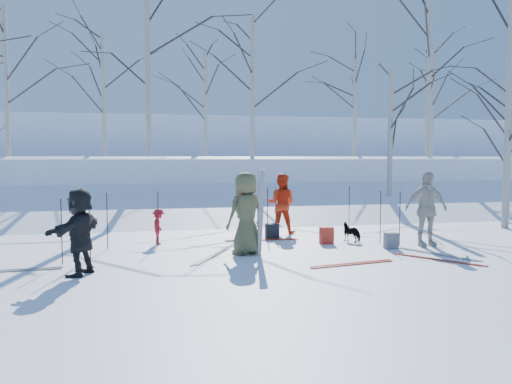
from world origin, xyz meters
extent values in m
plane|color=white|center=(0.00, 0.00, 0.00)|extent=(120.00, 120.00, 0.00)
cube|color=white|center=(0.00, 7.00, 0.15)|extent=(70.00, 9.49, 4.12)
cube|color=white|center=(0.00, 17.00, 1.00)|extent=(70.00, 18.00, 2.20)
cube|color=white|center=(0.00, 38.00, 2.00)|extent=(90.00, 30.00, 6.00)
imported|color=#4A4C2D|center=(-0.50, 0.14, 0.92)|extent=(1.06, 0.91, 1.85)
imported|color=red|center=(-0.03, 2.78, 0.81)|extent=(0.68, 0.53, 1.62)
imported|color=red|center=(1.04, 3.00, 0.85)|extent=(1.03, 0.94, 1.70)
imported|color=red|center=(-2.41, 1.87, 0.45)|extent=(0.39, 0.61, 0.89)
imported|color=beige|center=(4.00, 0.31, 0.92)|extent=(1.09, 0.49, 1.83)
imported|color=black|center=(-3.85, -1.17, 0.80)|extent=(1.07, 1.55, 1.60)
imported|color=black|center=(2.46, 1.21, 0.25)|extent=(0.55, 0.64, 0.50)
cube|color=silver|center=(-0.23, -0.08, 0.95)|extent=(0.09, 0.16, 1.90)
cube|color=silver|center=(-0.18, -0.04, 0.95)|extent=(0.13, 0.23, 1.89)
cylinder|color=black|center=(2.97, 2.69, 0.67)|extent=(0.02, 0.02, 1.34)
cylinder|color=black|center=(0.49, 2.36, 0.67)|extent=(0.02, 0.02, 1.34)
cylinder|color=black|center=(3.37, 0.44, 0.67)|extent=(0.02, 0.02, 1.34)
cylinder|color=black|center=(3.02, 0.77, 0.67)|extent=(0.02, 0.02, 1.34)
cylinder|color=black|center=(-4.35, -0.13, 0.67)|extent=(0.02, 0.02, 1.34)
cylinder|color=black|center=(0.77, 2.57, 0.67)|extent=(0.02, 0.02, 1.34)
cylinder|color=black|center=(-4.04, -0.54, 0.67)|extent=(0.02, 0.02, 1.34)
cylinder|color=black|center=(-3.85, 0.23, 0.67)|extent=(0.02, 0.02, 1.34)
cylinder|color=black|center=(-3.60, 1.40, 0.67)|extent=(0.02, 0.02, 1.34)
cylinder|color=black|center=(-2.42, 1.61, 0.67)|extent=(0.02, 0.02, 1.34)
cube|color=#AE281A|center=(1.72, 1.08, 0.21)|extent=(0.32, 0.22, 0.42)
cube|color=#5B5C63|center=(3.00, 0.14, 0.19)|extent=(0.30, 0.20, 0.38)
cube|color=black|center=(0.57, 2.15, 0.20)|extent=(0.34, 0.24, 0.40)
camera|label=1|loc=(-2.48, -10.72, 2.17)|focal=35.00mm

